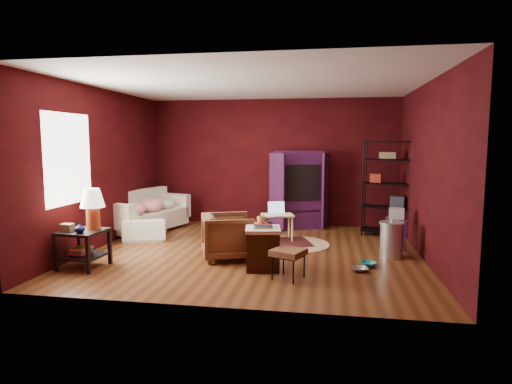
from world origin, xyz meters
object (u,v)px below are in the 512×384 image
armchair (228,234)px  hamper (263,248)px  laptop_desk (277,217)px  sofa (148,213)px  wire_shelving (388,184)px  tv_armoire (299,188)px  side_table (88,220)px

armchair → hamper: (0.64, -0.48, -0.07)m
hamper → laptop_desk: bearing=90.1°
sofa → wire_shelving: 4.89m
laptop_desk → tv_armoire: size_ratio=0.44×
armchair → hamper: 0.81m
laptop_desk → wire_shelving: size_ratio=0.39×
hamper → tv_armoire: bearing=84.4°
tv_armoire → wire_shelving: bearing=-34.9°
laptop_desk → armchair: bearing=-130.8°
laptop_desk → sofa: bearing=157.4°
sofa → hamper: size_ratio=2.84×
sofa → laptop_desk: size_ratio=2.76×
hamper → tv_armoire: size_ratio=0.42×
hamper → tv_armoire: 3.17m
laptop_desk → tv_armoire: (0.31, 1.28, 0.42)m
hamper → wire_shelving: bearing=51.6°
sofa → armchair: bearing=-148.0°
side_table → tv_armoire: bearing=49.9°
laptop_desk → wire_shelving: 2.31m
sofa → hamper: (2.74, -2.17, -0.07)m
sofa → armchair: armchair is taller
side_table → hamper: side_table is taller
sofa → laptop_desk: bearing=-116.3°
sofa → tv_armoire: size_ratio=1.20×
side_table → sofa: bearing=93.8°
laptop_desk → wire_shelving: (2.09, 0.80, 0.58)m
side_table → tv_armoire: tv_armoire is taller
hamper → laptop_desk: laptop_desk is taller
sofa → side_table: (0.16, -2.49, 0.31)m
wire_shelving → hamper: bearing=-115.6°
sofa → wire_shelving: wire_shelving is taller
side_table → tv_armoire: 4.48m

